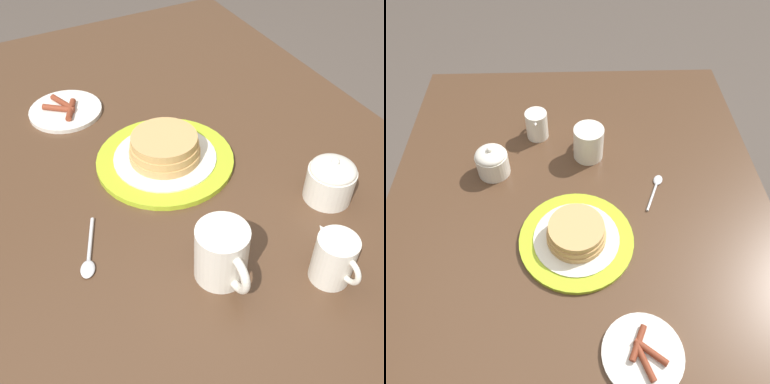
{
  "view_description": "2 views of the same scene",
  "coord_description": "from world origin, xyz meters",
  "views": [
    {
      "loc": [
        0.7,
        -0.31,
        1.39
      ],
      "look_at": [
        0.12,
        -0.0,
        0.77
      ],
      "focal_mm": 45.0,
      "sensor_mm": 36.0,
      "label": 1
    },
    {
      "loc": [
        -0.51,
        0.02,
        1.55
      ],
      "look_at": [
        0.12,
        -0.0,
        0.77
      ],
      "focal_mm": 35.0,
      "sensor_mm": 36.0,
      "label": 2
    }
  ],
  "objects": [
    {
      "name": "pancake_plate",
      "position": [
        -0.01,
        0.01,
        0.76
      ],
      "size": [
        0.29,
        0.29,
        0.07
      ],
      "color": "#AAC628",
      "rests_on": "dining_table"
    },
    {
      "name": "spoon",
      "position": [
        0.16,
        -0.22,
        0.74
      ],
      "size": [
        0.13,
        0.07,
        0.01
      ],
      "color": "silver",
      "rests_on": "dining_table"
    },
    {
      "name": "sugar_bowl",
      "position": [
        0.23,
        0.24,
        0.79
      ],
      "size": [
        0.09,
        0.09,
        0.1
      ],
      "color": "silver",
      "rests_on": "dining_table"
    },
    {
      "name": "creamer_pitcher",
      "position": [
        0.38,
        0.12,
        0.79
      ],
      "size": [
        0.11,
        0.07,
        0.1
      ],
      "color": "silver",
      "rests_on": "dining_table"
    },
    {
      "name": "ground_plane",
      "position": [
        0.0,
        0.0,
        0.0
      ],
      "size": [
        8.0,
        8.0,
        0.0
      ],
      "primitive_type": "plane",
      "color": "#51473F"
    },
    {
      "name": "coffee_mug",
      "position": [
        0.29,
        -0.04,
        0.79
      ],
      "size": [
        0.12,
        0.09,
        0.1
      ],
      "color": "silver",
      "rests_on": "dining_table"
    },
    {
      "name": "side_plate_bacon",
      "position": [
        -0.29,
        -0.12,
        0.75
      ],
      "size": [
        0.17,
        0.17,
        0.02
      ],
      "color": "silver",
      "rests_on": "dining_table"
    },
    {
      "name": "dining_table",
      "position": [
        0.0,
        0.0,
        0.64
      ],
      "size": [
        1.46,
        1.05,
        0.74
      ],
      "color": "#4C3321",
      "rests_on": "ground_plane"
    }
  ]
}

